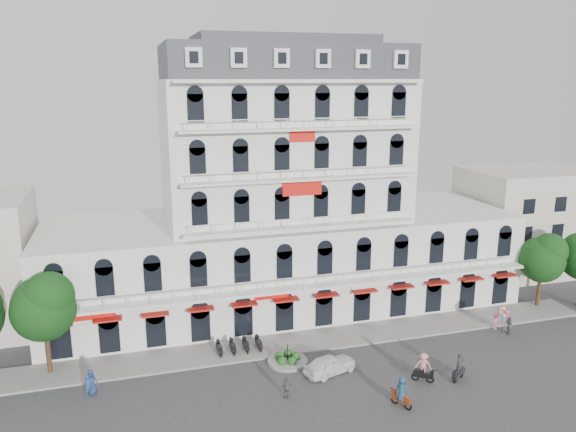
% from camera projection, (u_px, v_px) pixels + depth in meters
% --- Properties ---
extents(ground, '(120.00, 120.00, 0.00)m').
position_uv_depth(ground, '(351.00, 397.00, 39.99)').
color(ground, '#38383A').
rests_on(ground, ground).
extents(sidewalk, '(53.00, 4.00, 0.16)m').
position_uv_depth(sidewalk, '(311.00, 341.00, 48.36)').
color(sidewalk, gray).
rests_on(sidewalk, ground).
extents(main_building, '(45.00, 15.00, 25.80)m').
position_uv_depth(main_building, '(283.00, 207.00, 54.39)').
color(main_building, silver).
rests_on(main_building, ground).
extents(flank_building_east, '(14.00, 10.00, 12.00)m').
position_uv_depth(flank_building_east, '(526.00, 220.00, 65.31)').
color(flank_building_east, beige).
rests_on(flank_building_east, ground).
extents(traffic_island, '(3.20, 3.20, 1.60)m').
position_uv_depth(traffic_island, '(288.00, 360.00, 44.72)').
color(traffic_island, gray).
rests_on(traffic_island, ground).
extents(parked_scooter_row, '(4.40, 1.80, 1.10)m').
position_uv_depth(parked_scooter_row, '(239.00, 352.00, 46.48)').
color(parked_scooter_row, black).
rests_on(parked_scooter_row, ground).
extents(tree_west_inner, '(4.76, 4.76, 8.25)m').
position_uv_depth(tree_west_inner, '(44.00, 304.00, 41.81)').
color(tree_west_inner, '#382314').
rests_on(tree_west_inner, ground).
extents(tree_east_inner, '(4.40, 4.37, 7.57)m').
position_uv_depth(tree_east_inner, '(543.00, 257.00, 54.54)').
color(tree_east_inner, '#382314').
rests_on(tree_east_inner, ground).
extents(parked_car, '(4.63, 2.95, 1.47)m').
position_uv_depth(parked_car, '(330.00, 364.00, 43.03)').
color(parked_car, white).
rests_on(parked_car, ground).
extents(rider_east, '(1.02, 1.55, 2.26)m').
position_uv_depth(rider_east, '(402.00, 392.00, 38.53)').
color(rider_east, brown).
rests_on(rider_east, ground).
extents(rider_northeast, '(1.51, 1.09, 2.19)m').
position_uv_depth(rider_northeast, '(459.00, 367.00, 41.98)').
color(rider_northeast, black).
rests_on(rider_northeast, ground).
extents(rider_center, '(1.46, 1.26, 2.33)m').
position_uv_depth(rider_center, '(423.00, 366.00, 41.71)').
color(rider_center, black).
rests_on(rider_center, ground).
extents(pedestrian_left, '(0.98, 0.69, 1.88)m').
position_uv_depth(pedestrian_left, '(91.00, 382.00, 40.13)').
color(pedestrian_left, navy).
rests_on(pedestrian_left, ground).
extents(pedestrian_mid, '(1.00, 0.56, 1.61)m').
position_uv_depth(pedestrian_mid, '(287.00, 388.00, 39.64)').
color(pedestrian_mid, '#55575C').
rests_on(pedestrian_mid, ground).
extents(pedestrian_right, '(1.15, 0.84, 1.61)m').
position_uv_depth(pedestrian_right, '(495.00, 321.00, 50.48)').
color(pedestrian_right, '#CC6CA8').
rests_on(pedestrian_right, ground).
extents(pedestrian_far, '(0.73, 0.66, 1.68)m').
position_uv_depth(pedestrian_far, '(89.00, 386.00, 39.86)').
color(pedestrian_far, navy).
rests_on(pedestrian_far, ground).
extents(balloon_vendor, '(1.42, 1.33, 2.45)m').
position_uv_depth(balloon_vendor, '(507.00, 321.00, 49.53)').
color(balloon_vendor, '#5A5C62').
rests_on(balloon_vendor, ground).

